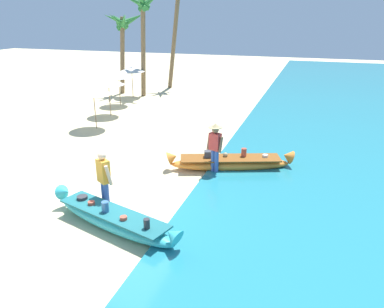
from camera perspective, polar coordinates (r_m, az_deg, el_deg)
The scene contains 12 objects.
ground_plane at distance 10.52m, azimuth -11.46°, elevation -7.82°, with size 80.00×80.00×0.00m, color beige.
boat_cyan_foreground at distance 9.41m, azimuth -11.89°, elevation -9.70°, with size 3.99×1.73×0.72m.
boat_orange_midground at distance 12.61m, azimuth 5.82°, elevation -1.33°, with size 4.17×2.04×0.73m.
person_vendor_hatted at distance 11.97m, azimuth 3.53°, elevation 1.35°, with size 0.58×0.44×1.73m.
person_tourist_customer at distance 9.88m, azimuth -13.26°, elevation -3.65°, with size 0.57×0.46×1.71m.
parasol_row_0 at distance 17.36m, azimuth -14.82°, elevation 9.31°, with size 1.60×1.60×1.91m.
parasol_row_1 at distance 19.58m, azimuth -12.63°, elevation 10.71°, with size 1.60×1.60×1.91m.
parasol_row_2 at distance 21.80m, azimuth -11.14°, elevation 11.78°, with size 1.60×1.60×1.91m.
parasol_row_3 at distance 23.95m, azimuth -9.19°, elevation 12.66°, with size 1.60×1.60×1.91m.
palm_tree_tall_inland at distance 23.94m, azimuth -7.52°, elevation 20.14°, with size 2.54×2.32×6.21m.
palm_tree_leaning_seaward at distance 24.96m, azimuth -10.46°, elevation 18.43°, with size 2.66×2.67×5.12m.
palm_tree_mid_cluster at distance 26.53m, azimuth -2.20°, elevation 22.03°, with size 2.64×2.57×7.14m.
Camera 1 is at (4.82, -7.96, 4.92)m, focal length 35.00 mm.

